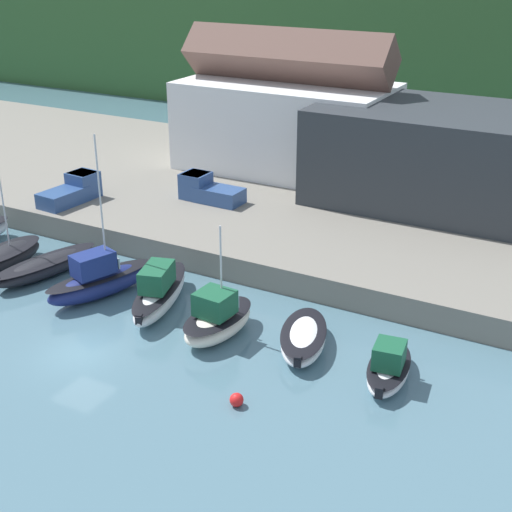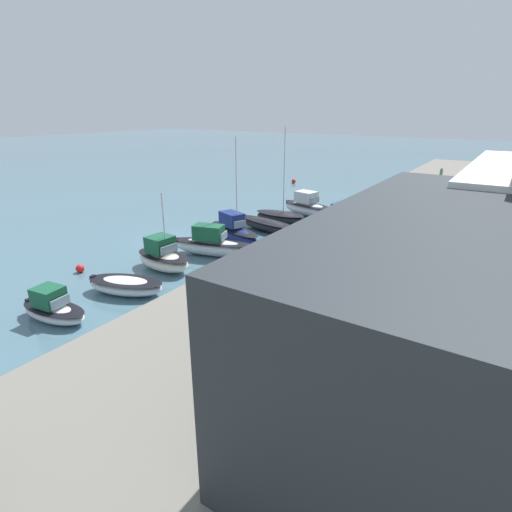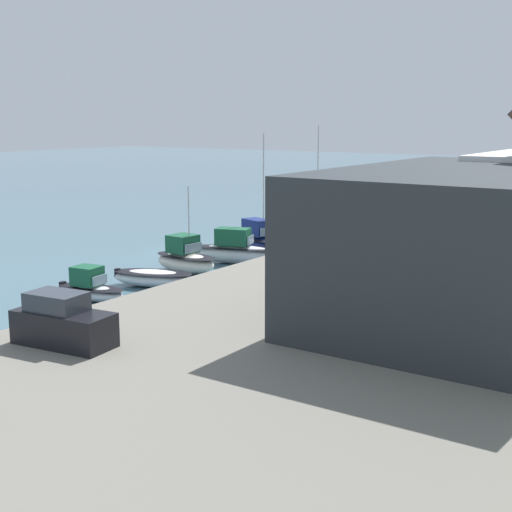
{
  "view_description": "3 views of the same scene",
  "coord_description": "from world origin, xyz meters",
  "px_view_note": "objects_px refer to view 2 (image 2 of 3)",
  "views": [
    {
      "loc": [
        22.69,
        -22.8,
        19.07
      ],
      "look_at": [
        4.75,
        9.89,
        2.53
      ],
      "focal_mm": 50.0,
      "sensor_mm": 36.0,
      "label": 1
    },
    {
      "loc": [
        25.36,
        26.73,
        11.81
      ],
      "look_at": [
        2.33,
        11.53,
        1.57
      ],
      "focal_mm": 28.0,
      "sensor_mm": 36.0,
      "label": 2
    },
    {
      "loc": [
        42.92,
        36.58,
        10.68
      ],
      "look_at": [
        2.6,
        9.06,
        1.21
      ],
      "focal_mm": 50.0,
      "sensor_mm": 36.0,
      "label": 3
    }
  ],
  "objects_px": {
    "pickup_truck_1": "(361,209)",
    "moored_boat_0": "(307,207)",
    "moored_boat_6": "(126,285)",
    "mooring_buoy_0": "(80,268)",
    "moored_boat_1": "(280,217)",
    "mooring_buoy_1": "(294,181)",
    "moored_boat_3": "(234,231)",
    "moored_boat_2": "(267,225)",
    "moored_boat_4": "(212,244)",
    "pickup_truck_0": "(383,238)",
    "person_on_quay": "(441,175)",
    "moored_boat_5": "(163,258)",
    "moored_boat_7": "(53,309)"
  },
  "relations": [
    {
      "from": "person_on_quay",
      "to": "moored_boat_2",
      "type": "bearing_deg",
      "value": -19.9
    },
    {
      "from": "moored_boat_5",
      "to": "moored_boat_2",
      "type": "bearing_deg",
      "value": 178.73
    },
    {
      "from": "pickup_truck_1",
      "to": "moored_boat_2",
      "type": "bearing_deg",
      "value": -55.13
    },
    {
      "from": "moored_boat_0",
      "to": "moored_boat_7",
      "type": "height_order",
      "value": "moored_boat_0"
    },
    {
      "from": "moored_boat_0",
      "to": "moored_boat_5",
      "type": "bearing_deg",
      "value": 6.9
    },
    {
      "from": "moored_boat_1",
      "to": "mooring_buoy_0",
      "type": "xyz_separation_m",
      "value": [
        20.3,
        -5.81,
        -0.42
      ]
    },
    {
      "from": "moored_boat_4",
      "to": "moored_boat_6",
      "type": "bearing_deg",
      "value": -17.83
    },
    {
      "from": "mooring_buoy_1",
      "to": "moored_boat_1",
      "type": "bearing_deg",
      "value": 24.92
    },
    {
      "from": "moored_boat_2",
      "to": "mooring_buoy_1",
      "type": "relative_size",
      "value": 10.6
    },
    {
      "from": "moored_boat_0",
      "to": "pickup_truck_0",
      "type": "relative_size",
      "value": 1.45
    },
    {
      "from": "moored_boat_6",
      "to": "mooring_buoy_0",
      "type": "xyz_separation_m",
      "value": [
        -0.5,
        -5.9,
        -0.26
      ]
    },
    {
      "from": "mooring_buoy_1",
      "to": "moored_boat_3",
      "type": "bearing_deg",
      "value": 18.49
    },
    {
      "from": "pickup_truck_1",
      "to": "moored_boat_0",
      "type": "bearing_deg",
      "value": -109.66
    },
    {
      "from": "moored_boat_1",
      "to": "pickup_truck_0",
      "type": "bearing_deg",
      "value": 60.04
    },
    {
      "from": "person_on_quay",
      "to": "mooring_buoy_1",
      "type": "distance_m",
      "value": 22.42
    },
    {
      "from": "moored_boat_4",
      "to": "moored_boat_7",
      "type": "height_order",
      "value": "moored_boat_4"
    },
    {
      "from": "moored_boat_0",
      "to": "mooring_buoy_1",
      "type": "xyz_separation_m",
      "value": [
        -18.05,
        -11.54,
        -0.67
      ]
    },
    {
      "from": "moored_boat_3",
      "to": "pickup_truck_1",
      "type": "distance_m",
      "value": 12.93
    },
    {
      "from": "moored_boat_3",
      "to": "person_on_quay",
      "type": "xyz_separation_m",
      "value": [
        -35.03,
        11.58,
        1.68
      ]
    },
    {
      "from": "moored_boat_1",
      "to": "moored_boat_2",
      "type": "bearing_deg",
      "value": 2.81
    },
    {
      "from": "moored_boat_1",
      "to": "mooring_buoy_1",
      "type": "height_order",
      "value": "moored_boat_1"
    },
    {
      "from": "moored_boat_1",
      "to": "pickup_truck_1",
      "type": "relative_size",
      "value": 2.08
    },
    {
      "from": "moored_boat_6",
      "to": "pickup_truck_0",
      "type": "xyz_separation_m",
      "value": [
        -13.98,
        13.0,
        1.87
      ]
    },
    {
      "from": "moored_boat_6",
      "to": "person_on_quay",
      "type": "relative_size",
      "value": 2.72
    },
    {
      "from": "moored_boat_2",
      "to": "moored_boat_5",
      "type": "height_order",
      "value": "moored_boat_5"
    },
    {
      "from": "moored_boat_4",
      "to": "person_on_quay",
      "type": "distance_m",
      "value": 40.45
    },
    {
      "from": "moored_boat_1",
      "to": "mooring_buoy_0",
      "type": "bearing_deg",
      "value": -18.39
    },
    {
      "from": "moored_boat_3",
      "to": "moored_boat_4",
      "type": "xyz_separation_m",
      "value": [
        3.86,
        0.58,
        -0.08
      ]
    },
    {
      "from": "pickup_truck_0",
      "to": "person_on_quay",
      "type": "height_order",
      "value": "person_on_quay"
    },
    {
      "from": "moored_boat_7",
      "to": "pickup_truck_0",
      "type": "height_order",
      "value": "pickup_truck_0"
    },
    {
      "from": "mooring_buoy_1",
      "to": "person_on_quay",
      "type": "bearing_deg",
      "value": 100.79
    },
    {
      "from": "moored_boat_4",
      "to": "moored_boat_6",
      "type": "height_order",
      "value": "moored_boat_4"
    },
    {
      "from": "moored_boat_1",
      "to": "moored_boat_4",
      "type": "distance_m",
      "value": 11.77
    },
    {
      "from": "moored_boat_4",
      "to": "pickup_truck_0",
      "type": "distance_m",
      "value": 13.85
    },
    {
      "from": "moored_boat_5",
      "to": "mooring_buoy_0",
      "type": "xyz_separation_m",
      "value": [
        3.98,
        -4.88,
        -0.66
      ]
    },
    {
      "from": "moored_boat_1",
      "to": "moored_boat_6",
      "type": "distance_m",
      "value": 20.81
    },
    {
      "from": "moored_boat_2",
      "to": "moored_boat_6",
      "type": "height_order",
      "value": "moored_boat_2"
    },
    {
      "from": "moored_boat_0",
      "to": "moored_boat_3",
      "type": "bearing_deg",
      "value": 6.33
    },
    {
      "from": "moored_boat_2",
      "to": "mooring_buoy_1",
      "type": "bearing_deg",
      "value": -145.84
    },
    {
      "from": "pickup_truck_0",
      "to": "moored_boat_0",
      "type": "bearing_deg",
      "value": 137.48
    },
    {
      "from": "pickup_truck_1",
      "to": "mooring_buoy_1",
      "type": "bearing_deg",
      "value": -134.08
    },
    {
      "from": "pickup_truck_1",
      "to": "pickup_truck_0",
      "type": "bearing_deg",
      "value": 33.9
    },
    {
      "from": "moored_boat_1",
      "to": "moored_boat_2",
      "type": "distance_m",
      "value": 3.15
    },
    {
      "from": "moored_boat_4",
      "to": "mooring_buoy_1",
      "type": "distance_m",
      "value": 36.39
    },
    {
      "from": "pickup_truck_1",
      "to": "mooring_buoy_0",
      "type": "relative_size",
      "value": 7.63
    },
    {
      "from": "moored_boat_0",
      "to": "pickup_truck_1",
      "type": "height_order",
      "value": "pickup_truck_1"
    },
    {
      "from": "pickup_truck_1",
      "to": "moored_boat_6",
      "type": "bearing_deg",
      "value": -15.83
    },
    {
      "from": "moored_boat_7",
      "to": "pickup_truck_1",
      "type": "xyz_separation_m",
      "value": [
        -27.15,
        8.89,
        1.74
      ]
    },
    {
      "from": "moored_boat_5",
      "to": "mooring_buoy_0",
      "type": "distance_m",
      "value": 6.34
    },
    {
      "from": "moored_boat_2",
      "to": "mooring_buoy_0",
      "type": "xyz_separation_m",
      "value": [
        17.17,
        -6.1,
        -0.32
      ]
    }
  ]
}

